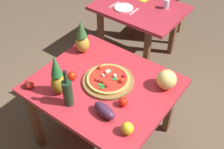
% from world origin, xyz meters
% --- Properties ---
extents(ground_plane, '(10.00, 10.00, 0.00)m').
position_xyz_m(ground_plane, '(0.00, 0.00, 0.00)').
color(ground_plane, brown).
extents(display_table, '(1.13, 0.98, 0.73)m').
position_xyz_m(display_table, '(0.00, 0.00, 0.64)').
color(display_table, brown).
rests_on(display_table, ground_plane).
extents(background_table, '(1.03, 0.76, 0.73)m').
position_xyz_m(background_table, '(-0.46, 1.28, 0.62)').
color(background_table, brown).
rests_on(background_table, ground_plane).
extents(dining_chair, '(0.43, 0.43, 0.85)m').
position_xyz_m(dining_chair, '(-0.41, 1.89, 0.48)').
color(dining_chair, olive).
rests_on(dining_chair, ground_plane).
extents(pizza_board, '(0.43, 0.43, 0.02)m').
position_xyz_m(pizza_board, '(0.02, 0.04, 0.74)').
color(pizza_board, olive).
rests_on(pizza_board, display_table).
extents(pizza, '(0.36, 0.36, 0.06)m').
position_xyz_m(pizza, '(0.02, 0.04, 0.77)').
color(pizza, tan).
rests_on(pizza, pizza_board).
extents(wine_bottle, '(0.08, 0.08, 0.33)m').
position_xyz_m(wine_bottle, '(-0.08, -0.33, 0.85)').
color(wine_bottle, '#1E3922').
rests_on(wine_bottle, display_table).
extents(pineapple_left, '(0.11, 0.11, 0.37)m').
position_xyz_m(pineapple_left, '(-0.22, -0.28, 0.90)').
color(pineapple_left, '#B58F26').
rests_on(pineapple_left, display_table).
extents(pineapple_right, '(0.13, 0.13, 0.33)m').
position_xyz_m(pineapple_right, '(-0.43, 0.24, 0.88)').
color(pineapple_right, gold).
rests_on(pineapple_right, display_table).
extents(melon, '(0.16, 0.16, 0.16)m').
position_xyz_m(melon, '(0.42, 0.28, 0.81)').
color(melon, '#F0D977').
rests_on(melon, display_table).
extents(bell_pepper, '(0.09, 0.09, 0.10)m').
position_xyz_m(bell_pepper, '(0.43, -0.28, 0.78)').
color(bell_pepper, yellow).
rests_on(bell_pepper, display_table).
extents(eggplant, '(0.21, 0.12, 0.09)m').
position_xyz_m(eggplant, '(0.20, -0.25, 0.78)').
color(eggplant, '#4B2643').
rests_on(eggplant, display_table).
extents(tomato_near_board, '(0.07, 0.07, 0.07)m').
position_xyz_m(tomato_near_board, '(-0.46, -0.39, 0.77)').
color(tomato_near_board, red).
rests_on(tomato_near_board, display_table).
extents(tomato_beside_pepper, '(0.08, 0.08, 0.08)m').
position_xyz_m(tomato_beside_pepper, '(-0.25, -0.11, 0.77)').
color(tomato_beside_pepper, red).
rests_on(tomato_beside_pepper, display_table).
extents(tomato_at_corner, '(0.07, 0.07, 0.07)m').
position_xyz_m(tomato_at_corner, '(0.26, -0.09, 0.77)').
color(tomato_at_corner, red).
rests_on(tomato_at_corner, display_table).
extents(drinking_glass_water, '(0.06, 0.06, 0.11)m').
position_xyz_m(drinking_glass_water, '(-0.20, 1.43, 0.78)').
color(drinking_glass_water, silver).
rests_on(drinking_glass_water, background_table).
extents(dinner_plate, '(0.22, 0.22, 0.02)m').
position_xyz_m(dinner_plate, '(-0.58, 1.13, 0.74)').
color(dinner_plate, white).
rests_on(dinner_plate, background_table).
extents(fork_utensil, '(0.03, 0.18, 0.01)m').
position_xyz_m(fork_utensil, '(-0.72, 1.13, 0.73)').
color(fork_utensil, silver).
rests_on(fork_utensil, background_table).
extents(knife_utensil, '(0.02, 0.18, 0.01)m').
position_xyz_m(knife_utensil, '(-0.44, 1.13, 0.73)').
color(knife_utensil, silver).
rests_on(knife_utensil, background_table).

